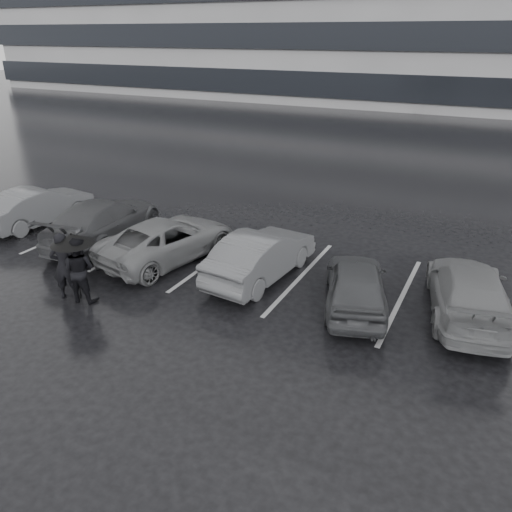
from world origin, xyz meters
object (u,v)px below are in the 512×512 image
at_px(car_west_c, 104,220).
at_px(pedestrian_left, 64,266).
at_px(car_west_d, 38,206).
at_px(pedestrian_right, 79,270).
at_px(car_main, 356,284).
at_px(car_west_b, 168,239).
at_px(car_west_a, 261,255).
at_px(car_east, 469,291).

xyz_separation_m(car_west_c, pedestrian_left, (1.87, -3.42, 0.20)).
relative_size(car_west_c, pedestrian_left, 2.67).
distance_m(car_west_d, pedestrian_right, 6.54).
distance_m(car_west_d, pedestrian_left, 6.21).
bearing_deg(car_west_c, pedestrian_left, 110.77).
height_order(car_west_c, pedestrian_right, pedestrian_right).
height_order(car_main, car_west_b, car_west_b).
height_order(car_west_c, pedestrian_left, pedestrian_left).
relative_size(pedestrian_left, pedestrian_right, 1.04).
bearing_deg(pedestrian_right, car_main, -167.00).
bearing_deg(pedestrian_left, car_west_b, -136.86).
bearing_deg(car_west_a, pedestrian_left, 45.50).
bearing_deg(car_east, car_west_d, -11.42).
height_order(car_west_a, pedestrian_left, pedestrian_left).
xyz_separation_m(car_main, car_west_c, (-8.61, 0.52, 0.08)).
bearing_deg(car_west_d, car_east, -173.53).
bearing_deg(car_west_c, car_main, 168.71).
height_order(car_west_b, car_east, car_east).
xyz_separation_m(car_west_a, car_west_d, (-8.97, 0.27, -0.01)).
xyz_separation_m(car_west_b, pedestrian_left, (-0.85, -3.19, 0.28)).
bearing_deg(car_west_c, car_west_d, -10.93).
xyz_separation_m(car_main, car_east, (2.53, 0.84, 0.01)).
distance_m(car_west_a, car_west_c, 5.79).
bearing_deg(car_west_d, car_main, -177.47).
xyz_separation_m(car_west_b, car_west_c, (-2.72, 0.23, 0.07)).
height_order(car_main, pedestrian_right, pedestrian_right).
bearing_deg(car_west_a, car_east, -170.41).
bearing_deg(car_east, car_west_c, -10.36).
relative_size(car_west_a, car_west_b, 0.91).
height_order(car_west_a, car_west_d, car_west_a).
relative_size(car_west_d, pedestrian_right, 2.32).
relative_size(car_west_c, car_west_d, 1.20).
distance_m(car_west_b, pedestrian_right, 3.17).
xyz_separation_m(car_west_d, car_east, (14.34, 0.14, -0.04)).
distance_m(car_west_a, pedestrian_left, 5.14).
bearing_deg(car_west_d, car_west_b, -177.99).
relative_size(car_west_d, car_east, 0.93).
relative_size(car_west_d, pedestrian_left, 2.22).
height_order(car_main, car_west_a, car_west_a).
xyz_separation_m(car_west_a, car_west_c, (-5.78, 0.10, 0.03)).
bearing_deg(car_west_d, car_west_c, -177.21).
relative_size(car_main, pedestrian_left, 2.02).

